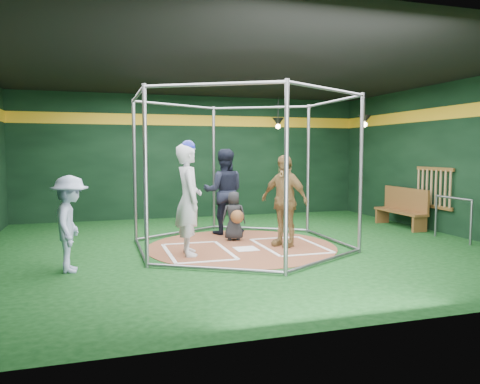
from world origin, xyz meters
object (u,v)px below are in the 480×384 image
object	(u,v)px
batter_figure	(189,199)
dugout_bench	(403,207)
umpire	(224,192)
visitor_leopard	(284,201)

from	to	relation	value
batter_figure	dugout_bench	xyz separation A→B (m)	(5.78, 1.59, -0.54)
batter_figure	umpire	bearing A→B (deg)	58.42
batter_figure	dugout_bench	bearing A→B (deg)	15.42
umpire	dugout_bench	distance (m)	4.63
batter_figure	dugout_bench	world-z (taller)	batter_figure
batter_figure	visitor_leopard	xyz separation A→B (m)	(1.99, 0.24, -0.12)
batter_figure	dugout_bench	distance (m)	6.02
umpire	batter_figure	bearing A→B (deg)	71.98
batter_figure	visitor_leopard	distance (m)	2.01
dugout_bench	visitor_leopard	bearing A→B (deg)	-160.41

